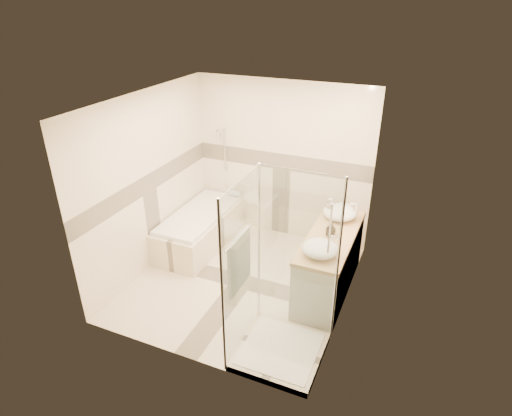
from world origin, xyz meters
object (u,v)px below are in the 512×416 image
at_px(shower_enclosure, 274,312).
at_px(amenity_bottle_b, 331,229).
at_px(vessel_sink_far, 320,248).
at_px(vessel_sink_near, 340,212).
at_px(amenity_bottle_a, 330,229).
at_px(bathtub, 200,227).
at_px(vanity, 329,263).

height_order(shower_enclosure, amenity_bottle_b, shower_enclosure).
relative_size(shower_enclosure, vessel_sink_far, 4.80).
relative_size(vessel_sink_near, amenity_bottle_a, 2.53).
xyz_separation_m(vessel_sink_far, amenity_bottle_b, (0.00, 0.51, -0.00)).
bearing_deg(shower_enclosure, amenity_bottle_b, 77.96).
relative_size(bathtub, shower_enclosure, 0.83).
distance_m(vanity, amenity_bottle_b, 0.51).
height_order(vanity, shower_enclosure, shower_enclosure).
bearing_deg(amenity_bottle_b, amenity_bottle_a, -90.00).
bearing_deg(vanity, vessel_sink_far, -92.26).
height_order(vanity, vessel_sink_near, vessel_sink_near).
height_order(bathtub, shower_enclosure, shower_enclosure).
height_order(shower_enclosure, vessel_sink_near, shower_enclosure).
height_order(vessel_sink_near, amenity_bottle_b, vessel_sink_near).
bearing_deg(vessel_sink_far, amenity_bottle_a, 90.00).
distance_m(vessel_sink_near, vessel_sink_far, 0.98).
height_order(vessel_sink_near, vessel_sink_far, vessel_sink_near).
distance_m(bathtub, vanity, 2.18).
xyz_separation_m(amenity_bottle_a, amenity_bottle_b, (0.00, 0.03, -0.01)).
bearing_deg(bathtub, vanity, -9.25).
distance_m(vessel_sink_far, amenity_bottle_a, 0.48).
relative_size(bathtub, amenity_bottle_b, 10.37).
bearing_deg(vanity, amenity_bottle_b, 157.65).
bearing_deg(shower_enclosure, vessel_sink_near, 81.13).
relative_size(bathtub, vanity, 1.05).
distance_m(bathtub, amenity_bottle_b, 2.25).
distance_m(vessel_sink_near, amenity_bottle_a, 0.50).
distance_m(vanity, amenity_bottle_a, 0.51).
xyz_separation_m(bathtub, shower_enclosure, (1.86, -1.62, 0.20)).
height_order(vanity, vessel_sink_far, vessel_sink_far).
relative_size(bathtub, amenity_bottle_a, 9.64).
relative_size(vessel_sink_far, amenity_bottle_a, 2.41).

